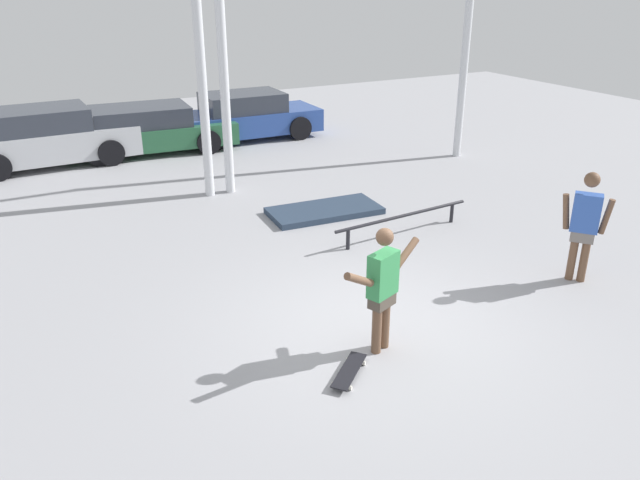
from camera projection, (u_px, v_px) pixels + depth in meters
ground_plane at (377, 326)px, 8.66m from camera, size 36.00×36.00×0.00m
skateboarder at (383, 285)px, 7.76m from camera, size 1.41×0.61×1.70m
skateboard at (349, 371)px, 7.58m from camera, size 0.74×0.68×0.08m
manual_pad at (325, 211)px, 12.68m from camera, size 2.32×1.22×0.12m
grind_rail at (403, 218)px, 11.54m from camera, size 3.00×0.28×0.41m
parked_car_silver at (46, 137)px, 15.70m from camera, size 4.28×2.05×1.44m
parked_car_green at (147, 130)px, 16.84m from camera, size 4.66×2.17×1.25m
parked_car_blue at (247, 116)px, 18.21m from camera, size 4.14×1.91×1.35m
bystander at (585, 222)px, 9.57m from camera, size 0.55×0.64×1.79m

